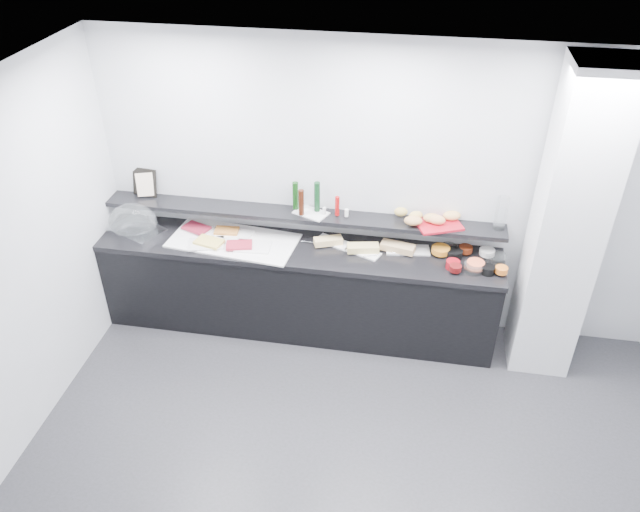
% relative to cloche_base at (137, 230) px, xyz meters
% --- Properties ---
extents(ground, '(5.00, 5.00, 0.00)m').
position_rel_cloche_base_xyz_m(ground, '(2.20, -1.69, -0.92)').
color(ground, '#2D2D30').
rests_on(ground, ground).
extents(back_wall, '(5.00, 0.02, 2.70)m').
position_rel_cloche_base_xyz_m(back_wall, '(2.20, 0.31, 0.43)').
color(back_wall, silver).
rests_on(back_wall, ground).
extents(ceiling, '(5.00, 5.00, 0.00)m').
position_rel_cloche_base_xyz_m(ceiling, '(2.20, -1.69, 1.78)').
color(ceiling, white).
rests_on(ceiling, back_wall).
extents(column, '(0.50, 0.50, 2.70)m').
position_rel_cloche_base_xyz_m(column, '(3.70, -0.04, 0.43)').
color(column, silver).
rests_on(column, ground).
extents(buffet_cabinet, '(3.60, 0.60, 0.85)m').
position_rel_cloche_base_xyz_m(buffet_cabinet, '(1.50, 0.01, -0.50)').
color(buffet_cabinet, black).
rests_on(buffet_cabinet, ground).
extents(counter_top, '(3.62, 0.62, 0.05)m').
position_rel_cloche_base_xyz_m(counter_top, '(1.50, 0.01, -0.05)').
color(counter_top, black).
rests_on(counter_top, buffet_cabinet).
extents(wall_shelf, '(3.60, 0.25, 0.04)m').
position_rel_cloche_base_xyz_m(wall_shelf, '(1.50, 0.18, 0.21)').
color(wall_shelf, black).
rests_on(wall_shelf, back_wall).
extents(cloche_base, '(0.56, 0.48, 0.04)m').
position_rel_cloche_base_xyz_m(cloche_base, '(0.00, 0.00, 0.00)').
color(cloche_base, silver).
rests_on(cloche_base, counter_top).
extents(cloche_dome, '(0.50, 0.40, 0.34)m').
position_rel_cloche_base_xyz_m(cloche_dome, '(-0.02, -0.01, 0.11)').
color(cloche_dome, white).
rests_on(cloche_dome, cloche_base).
extents(linen_runner, '(1.19, 0.66, 0.01)m').
position_rel_cloche_base_xyz_m(linen_runner, '(0.92, 0.00, -0.01)').
color(linen_runner, white).
rests_on(linen_runner, counter_top).
extents(platter_meat_a, '(0.31, 0.25, 0.01)m').
position_rel_cloche_base_xyz_m(platter_meat_a, '(0.54, 0.13, 0.00)').
color(platter_meat_a, silver).
rests_on(platter_meat_a, linen_runner).
extents(food_meat_a, '(0.28, 0.23, 0.02)m').
position_rel_cloche_base_xyz_m(food_meat_a, '(0.54, 0.10, 0.02)').
color(food_meat_a, maroon).
rests_on(food_meat_a, platter_meat_a).
extents(platter_salmon, '(0.38, 0.29, 0.01)m').
position_rel_cloche_base_xyz_m(platter_salmon, '(0.89, 0.09, 0.00)').
color(platter_salmon, white).
rests_on(platter_salmon, linen_runner).
extents(food_salmon, '(0.23, 0.15, 0.02)m').
position_rel_cloche_base_xyz_m(food_salmon, '(0.82, 0.10, 0.02)').
color(food_salmon, orange).
rests_on(food_salmon, platter_salmon).
extents(platter_cheese, '(0.36, 0.29, 0.01)m').
position_rel_cloche_base_xyz_m(platter_cheese, '(0.70, -0.11, 0.00)').
color(platter_cheese, silver).
rests_on(platter_cheese, linen_runner).
extents(food_cheese, '(0.28, 0.21, 0.02)m').
position_rel_cloche_base_xyz_m(food_cheese, '(0.73, -0.10, 0.02)').
color(food_cheese, '#E2C458').
rests_on(food_cheese, platter_cheese).
extents(platter_meat_b, '(0.32, 0.22, 0.01)m').
position_rel_cloche_base_xyz_m(platter_meat_b, '(1.12, -0.09, 0.00)').
color(platter_meat_b, white).
rests_on(platter_meat_b, linen_runner).
extents(food_meat_b, '(0.26, 0.20, 0.02)m').
position_rel_cloche_base_xyz_m(food_meat_b, '(1.00, -0.11, 0.02)').
color(food_meat_b, maroon).
rests_on(food_meat_b, platter_meat_b).
extents(sandwich_plate_left, '(0.35, 0.25, 0.01)m').
position_rel_cloche_base_xyz_m(sandwich_plate_left, '(1.81, 0.13, -0.01)').
color(sandwich_plate_left, white).
rests_on(sandwich_plate_left, counter_top).
extents(sandwich_food_left, '(0.27, 0.18, 0.06)m').
position_rel_cloche_base_xyz_m(sandwich_food_left, '(1.77, 0.08, 0.02)').
color(sandwich_food_left, '#E8C27A').
rests_on(sandwich_food_left, sandwich_plate_left).
extents(tongs_left, '(0.16, 0.01, 0.01)m').
position_rel_cloche_base_xyz_m(tongs_left, '(1.60, 0.08, -0.00)').
color(tongs_left, silver).
rests_on(tongs_left, sandwich_plate_left).
extents(sandwich_plate_mid, '(0.34, 0.25, 0.01)m').
position_rel_cloche_base_xyz_m(sandwich_plate_mid, '(2.09, 0.01, -0.01)').
color(sandwich_plate_mid, white).
rests_on(sandwich_plate_mid, counter_top).
extents(sandwich_food_mid, '(0.29, 0.16, 0.06)m').
position_rel_cloche_base_xyz_m(sandwich_food_mid, '(2.09, 0.02, 0.02)').
color(sandwich_food_mid, '#D3BC6F').
rests_on(sandwich_food_mid, sandwich_plate_mid).
extents(tongs_mid, '(0.15, 0.07, 0.01)m').
position_rel_cloche_base_xyz_m(tongs_mid, '(2.16, -0.05, -0.00)').
color(tongs_mid, silver).
rests_on(tongs_mid, sandwich_plate_mid).
extents(sandwich_plate_right, '(0.40, 0.21, 0.01)m').
position_rel_cloche_base_xyz_m(sandwich_plate_right, '(2.48, 0.12, -0.01)').
color(sandwich_plate_right, silver).
rests_on(sandwich_plate_right, counter_top).
extents(sandwich_food_right, '(0.31, 0.17, 0.06)m').
position_rel_cloche_base_xyz_m(sandwich_food_right, '(2.39, 0.09, 0.02)').
color(sandwich_food_right, tan).
rests_on(sandwich_food_right, sandwich_plate_right).
extents(tongs_right, '(0.16, 0.01, 0.01)m').
position_rel_cloche_base_xyz_m(tongs_right, '(2.43, 0.03, -0.00)').
color(tongs_right, silver).
rests_on(tongs_right, sandwich_plate_right).
extents(bowl_glass_fruit, '(0.21, 0.21, 0.07)m').
position_rel_cloche_base_xyz_m(bowl_glass_fruit, '(2.83, 0.13, 0.02)').
color(bowl_glass_fruit, white).
rests_on(bowl_glass_fruit, counter_top).
extents(fill_glass_fruit, '(0.19, 0.19, 0.05)m').
position_rel_cloche_base_xyz_m(fill_glass_fruit, '(2.76, 0.10, 0.03)').
color(fill_glass_fruit, orange).
rests_on(fill_glass_fruit, bowl_glass_fruit).
extents(bowl_black_jam, '(0.17, 0.17, 0.07)m').
position_rel_cloche_base_xyz_m(bowl_black_jam, '(2.88, 0.09, 0.02)').
color(bowl_black_jam, black).
rests_on(bowl_black_jam, counter_top).
extents(fill_black_jam, '(0.14, 0.14, 0.05)m').
position_rel_cloche_base_xyz_m(fill_black_jam, '(2.97, 0.16, 0.03)').
color(fill_black_jam, '#61210D').
rests_on(fill_black_jam, bowl_black_jam).
extents(bowl_glass_cream, '(0.23, 0.23, 0.07)m').
position_rel_cloche_base_xyz_m(bowl_glass_cream, '(3.23, 0.07, 0.02)').
color(bowl_glass_cream, white).
rests_on(bowl_glass_cream, counter_top).
extents(fill_glass_cream, '(0.14, 0.14, 0.05)m').
position_rel_cloche_base_xyz_m(fill_glass_cream, '(3.15, 0.14, 0.03)').
color(fill_glass_cream, white).
rests_on(fill_glass_cream, bowl_glass_cream).
extents(bowl_red_jam, '(0.15, 0.15, 0.07)m').
position_rel_cloche_base_xyz_m(bowl_red_jam, '(2.86, -0.08, 0.02)').
color(bowl_red_jam, maroon).
rests_on(bowl_red_jam, counter_top).
extents(fill_red_jam, '(0.11, 0.11, 0.05)m').
position_rel_cloche_base_xyz_m(fill_red_jam, '(2.88, -0.15, 0.03)').
color(fill_red_jam, '#4F0B0C').
rests_on(fill_red_jam, bowl_red_jam).
extents(bowl_glass_salmon, '(0.20, 0.20, 0.07)m').
position_rel_cloche_base_xyz_m(bowl_glass_salmon, '(3.04, -0.10, 0.02)').
color(bowl_glass_salmon, white).
rests_on(bowl_glass_salmon, counter_top).
extents(fill_glass_salmon, '(0.20, 0.20, 0.05)m').
position_rel_cloche_base_xyz_m(fill_glass_salmon, '(3.05, -0.07, 0.03)').
color(fill_glass_salmon, '#F6673C').
rests_on(fill_glass_salmon, bowl_glass_salmon).
extents(bowl_black_fruit, '(0.13, 0.13, 0.07)m').
position_rel_cloche_base_xyz_m(bowl_black_fruit, '(3.15, -0.12, 0.02)').
color(bowl_black_fruit, black).
rests_on(bowl_black_fruit, counter_top).
extents(fill_black_fruit, '(0.14, 0.14, 0.05)m').
position_rel_cloche_base_xyz_m(fill_black_fruit, '(3.26, -0.11, 0.03)').
color(fill_black_fruit, orange).
rests_on(fill_black_fruit, bowl_black_fruit).
extents(framed_print, '(0.25, 0.12, 0.26)m').
position_rel_cloche_base_xyz_m(framed_print, '(0.01, 0.28, 0.36)').
color(framed_print, black).
rests_on(framed_print, wall_shelf).
extents(print_art, '(0.16, 0.10, 0.22)m').
position_rel_cloche_base_xyz_m(print_art, '(0.04, 0.23, 0.36)').
color(print_art, beige).
rests_on(print_art, framed_print).
extents(condiment_tray, '(0.34, 0.28, 0.01)m').
position_rel_cloche_base_xyz_m(condiment_tray, '(1.60, 0.19, 0.24)').
color(condiment_tray, white).
rests_on(condiment_tray, wall_shelf).
extents(bottle_green_a, '(0.07, 0.07, 0.26)m').
position_rel_cloche_base_xyz_m(bottle_green_a, '(1.45, 0.23, 0.37)').
color(bottle_green_a, '#0E340E').
rests_on(bottle_green_a, condiment_tray).
extents(bottle_brown, '(0.06, 0.06, 0.24)m').
position_rel_cloche_base_xyz_m(bottle_brown, '(1.52, 0.14, 0.36)').
color(bottle_brown, '#331309').
rests_on(bottle_brown, condiment_tray).
extents(bottle_green_b, '(0.06, 0.06, 0.28)m').
position_rel_cloche_base_xyz_m(bottle_green_b, '(1.64, 0.23, 0.38)').
color(bottle_green_b, '#0E3417').
rests_on(bottle_green_b, condiment_tray).
extents(bottle_hot, '(0.05, 0.05, 0.18)m').
position_rel_cloche_base_xyz_m(bottle_hot, '(1.83, 0.18, 0.33)').
color(bottle_hot, '#A40B0D').
rests_on(bottle_hot, condiment_tray).
extents(shaker_salt, '(0.03, 0.03, 0.07)m').
position_rel_cloche_base_xyz_m(shaker_salt, '(1.72, 0.17, 0.28)').
color(shaker_salt, silver).
rests_on(shaker_salt, condiment_tray).
extents(shaker_pepper, '(0.04, 0.04, 0.07)m').
position_rel_cloche_base_xyz_m(shaker_pepper, '(1.92, 0.17, 0.28)').
color(shaker_pepper, white).
rests_on(shaker_pepper, condiment_tray).
extents(bread_tray, '(0.44, 0.38, 0.02)m').
position_rel_cloche_base_xyz_m(bread_tray, '(2.72, 0.17, 0.24)').
color(bread_tray, '#AB1221').
rests_on(bread_tray, wall_shelf).
extents(bread_roll_nw, '(0.12, 0.09, 0.08)m').
position_rel_cloche_base_xyz_m(bread_roll_nw, '(2.38, 0.25, 0.29)').
color(bread_roll_nw, tan).
rests_on(bread_roll_nw, bread_tray).
extents(bread_roll_ne, '(0.18, 0.13, 0.08)m').
position_rel_cloche_base_xyz_m(bread_roll_ne, '(2.82, 0.26, 0.29)').
color(bread_roll_ne, tan).
rests_on(bread_roll_ne, bread_tray).
extents(bread_roll_sw, '(0.17, 0.12, 0.08)m').
position_rel_cloche_base_xyz_m(bread_roll_sw, '(2.50, 0.11, 0.29)').
color(bread_roll_sw, '#C4894A').
rests_on(bread_roll_sw, bread_tray).
extents(bread_roll_se, '(0.16, 0.11, 0.08)m').
position_rel_cloche_base_xyz_m(bread_roll_se, '(2.70, 0.17, 0.29)').
color(bread_roll_se, '#D78C52').
rests_on(bread_roll_se, bread_tray).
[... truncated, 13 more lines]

